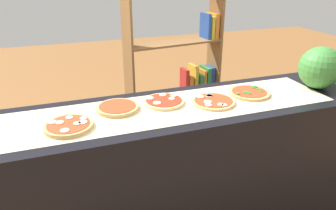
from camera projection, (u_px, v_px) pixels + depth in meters
The scene contains 9 objects.
counter at pixel (168, 173), 2.10m from camera, with size 2.49×0.61×0.92m, color black.
parchment_paper at pixel (168, 108), 1.92m from camera, with size 2.02×0.45×0.00m, color beige.
pizza_mozzarella_0 at pixel (69, 126), 1.68m from camera, with size 0.25×0.25×0.03m.
pizza_plain_1 at pixel (118, 108), 1.89m from camera, with size 0.24×0.24×0.02m.
pizza_mozzarella_2 at pixel (164, 101), 1.98m from camera, with size 0.25×0.25×0.03m.
pizza_mozzarella_3 at pixel (213, 101), 1.98m from camera, with size 0.26×0.26×0.02m.
pizza_spinach_4 at pixel (249, 93), 2.11m from camera, with size 0.26×0.26×0.02m.
watermelon at pixel (320, 68), 2.17m from camera, with size 0.28×0.28×0.28m, color #387A33.
bookshelf at pixel (185, 74), 3.20m from camera, with size 0.95×0.35×1.53m.
Camera 1 is at (-0.58, -1.65, 1.71)m, focal length 35.11 mm.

